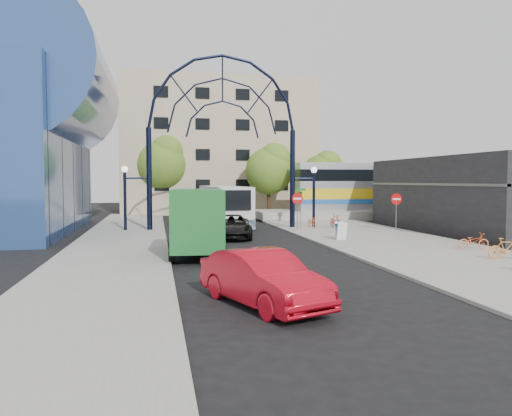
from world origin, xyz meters
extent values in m
plane|color=black|center=(0.00, 0.00, 0.00)|extent=(120.00, 120.00, 0.00)
cube|color=gray|center=(8.00, 4.00, 0.06)|extent=(8.00, 56.00, 0.12)
cube|color=gray|center=(-6.50, 6.00, 0.06)|extent=(5.00, 50.00, 0.12)
cylinder|color=black|center=(-5.00, 14.00, 3.50)|extent=(0.36, 0.36, 7.00)
cylinder|color=black|center=(5.00, 14.00, 3.50)|extent=(0.36, 0.36, 7.00)
cylinder|color=black|center=(-6.60, 14.00, 2.00)|extent=(0.20, 0.20, 4.00)
cylinder|color=black|center=(6.60, 14.00, 2.00)|extent=(0.20, 0.20, 4.00)
sphere|color=white|center=(-6.60, 14.00, 4.20)|extent=(0.44, 0.44, 0.44)
sphere|color=white|center=(6.60, 14.00, 4.20)|extent=(0.44, 0.44, 0.44)
cylinder|color=slate|center=(4.80, 12.00, 1.22)|extent=(0.06, 0.06, 2.20)
cylinder|color=red|center=(4.80, 12.00, 2.22)|extent=(0.80, 0.04, 0.80)
cube|color=white|center=(4.80, 11.97, 2.22)|extent=(0.55, 0.02, 0.12)
cylinder|color=slate|center=(11.00, 10.00, 1.22)|extent=(0.06, 0.06, 2.20)
cylinder|color=red|center=(11.00, 10.00, 2.22)|extent=(0.76, 0.04, 0.76)
cube|color=white|center=(11.00, 9.97, 2.22)|extent=(0.55, 0.02, 0.12)
cylinder|color=slate|center=(5.20, 12.60, 1.52)|extent=(0.05, 0.05, 2.80)
cube|color=#146626|center=(5.20, 12.60, 2.82)|extent=(0.70, 0.03, 0.18)
cube|color=#146626|center=(5.20, 12.60, 2.57)|extent=(0.03, 0.70, 0.18)
cube|color=white|center=(5.60, 5.80, 0.62)|extent=(0.55, 0.26, 0.99)
cube|color=white|center=(5.60, 6.15, 0.62)|extent=(0.55, 0.26, 0.99)
cube|color=#1E59A5|center=(5.60, 5.98, 0.95)|extent=(0.55, 0.42, 0.14)
cylinder|color=#2D4B8A|center=(-12.00, 15.00, 10.00)|extent=(9.00, 16.00, 9.00)
cube|color=black|center=(16.00, 10.00, 2.50)|extent=(6.00, 16.00, 5.00)
cube|color=tan|center=(2.00, 35.00, 7.00)|extent=(20.00, 12.00, 14.00)
cube|color=gray|center=(20.00, 22.00, 0.40)|extent=(32.00, 5.00, 0.80)
cube|color=#B7B7BC|center=(20.00, 22.00, 2.90)|extent=(25.00, 3.00, 4.20)
cube|color=gold|center=(20.00, 22.00, 2.30)|extent=(25.10, 3.05, 0.90)
cube|color=black|center=(20.00, 22.00, 3.90)|extent=(25.05, 3.05, 1.00)
cube|color=#1E59A5|center=(20.00, 22.00, 1.60)|extent=(25.10, 3.05, 0.35)
cylinder|color=#382314|center=(6.00, 26.00, 1.26)|extent=(0.36, 0.36, 2.52)
sphere|color=#2A691B|center=(6.00, 26.00, 4.34)|extent=(4.48, 4.48, 4.48)
sphere|color=#2A691B|center=(6.50, 25.70, 5.46)|extent=(3.08, 3.08, 3.08)
cylinder|color=#382314|center=(-4.00, 30.00, 1.44)|extent=(0.36, 0.36, 2.88)
sphere|color=#2A691B|center=(-4.00, 30.00, 4.96)|extent=(5.12, 5.12, 5.12)
sphere|color=#2A691B|center=(-3.50, 29.70, 6.24)|extent=(3.52, 3.52, 3.52)
cylinder|color=#382314|center=(12.00, 28.00, 1.17)|extent=(0.36, 0.36, 2.34)
sphere|color=#2A691B|center=(12.00, 28.00, 4.03)|extent=(4.16, 4.16, 4.16)
sphere|color=#2A691B|center=(12.50, 27.70, 5.07)|extent=(2.86, 2.86, 2.86)
cube|color=silver|center=(0.51, 17.42, 1.64)|extent=(2.79, 10.88, 2.72)
cube|color=#61B1D9|center=(0.51, 17.42, 0.52)|extent=(2.82, 10.88, 0.66)
cube|color=black|center=(0.51, 17.42, 2.21)|extent=(2.83, 10.66, 0.84)
cube|color=black|center=(0.71, 11.96, 2.16)|extent=(1.77, 0.20, 1.31)
cube|color=black|center=(0.32, 22.77, 1.50)|extent=(2.25, 0.25, 1.50)
cylinder|color=black|center=(-0.78, 20.72, 0.45)|extent=(0.30, 0.91, 0.90)
cylinder|color=black|center=(1.56, 20.81, 0.45)|extent=(0.30, 0.91, 0.90)
cylinder|color=black|center=(-0.51, 13.38, 0.45)|extent=(0.30, 0.91, 0.90)
cylinder|color=black|center=(1.83, 13.47, 0.45)|extent=(0.30, 0.91, 0.90)
cube|color=black|center=(-2.58, 4.25, 1.02)|extent=(2.29, 2.38, 2.03)
cube|color=black|center=(-2.49, 5.36, 1.43)|extent=(1.85, 0.24, 0.92)
cube|color=#1A6428|center=(-2.80, 1.49, 1.76)|extent=(2.54, 4.41, 2.59)
cylinder|color=black|center=(-3.66, 4.06, 0.44)|extent=(0.31, 0.90, 0.89)
cylinder|color=black|center=(-1.54, 3.89, 0.44)|extent=(0.31, 0.90, 0.89)
cylinder|color=black|center=(-3.94, 0.47, 0.44)|extent=(0.31, 0.90, 0.89)
cylinder|color=black|center=(-1.82, 0.30, 0.44)|extent=(0.31, 0.90, 0.89)
imported|color=black|center=(-0.16, 8.94, 0.70)|extent=(2.95, 5.27, 1.39)
imported|color=#B40B1A|center=(-1.71, -7.16, 0.76)|extent=(3.16, 4.90, 1.53)
imported|color=orange|center=(6.33, 13.58, 0.52)|extent=(0.68, 1.56, 0.80)
imported|color=#CB4828|center=(7.73, 12.59, 0.62)|extent=(0.60, 1.71, 1.01)
imported|color=orange|center=(10.46, 1.00, 0.52)|extent=(1.57, 0.71, 0.80)
imported|color=orange|center=(9.95, -1.95, 0.57)|extent=(1.55, 0.82, 0.90)
camera|label=1|loc=(-4.56, -20.40, 3.45)|focal=35.00mm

